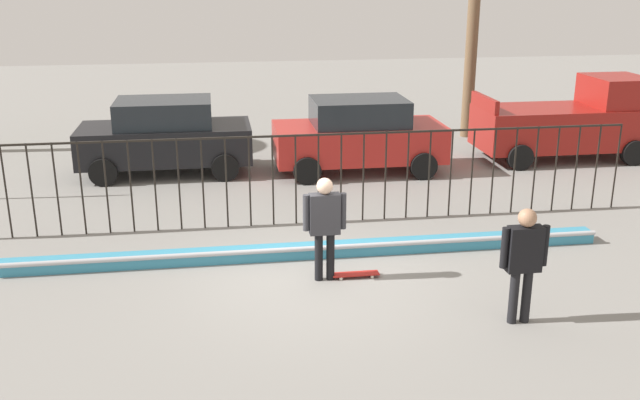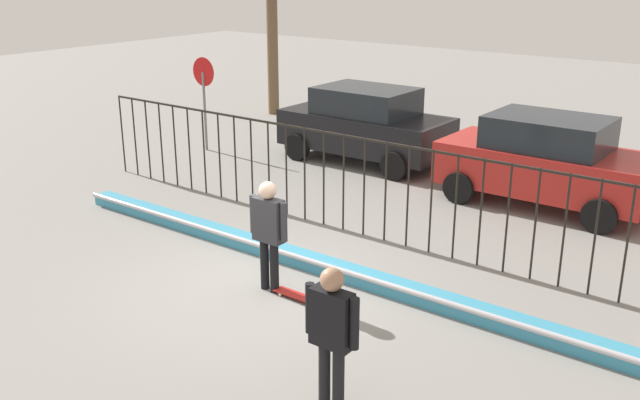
{
  "view_description": "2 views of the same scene",
  "coord_description": "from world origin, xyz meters",
  "px_view_note": "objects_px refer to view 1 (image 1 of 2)",
  "views": [
    {
      "loc": [
        -1.58,
        -11.05,
        5.02
      ],
      "look_at": [
        0.2,
        0.86,
        1.12
      ],
      "focal_mm": 40.2,
      "sensor_mm": 36.0,
      "label": 1
    },
    {
      "loc": [
        6.92,
        -7.72,
        4.97
      ],
      "look_at": [
        0.19,
        1.2,
        1.17
      ],
      "focal_mm": 40.06,
      "sensor_mm": 36.0,
      "label": 2
    }
  ],
  "objects_px": {
    "skateboarder": "(325,220)",
    "parked_car_black": "(165,136)",
    "pickup_truck": "(571,121)",
    "skateboard": "(356,274)",
    "camera_operator": "(524,255)",
    "parked_car_red": "(359,135)"
  },
  "relations": [
    {
      "from": "parked_car_red",
      "to": "pickup_truck",
      "type": "relative_size",
      "value": 0.91
    },
    {
      "from": "pickup_truck",
      "to": "skateboard",
      "type": "bearing_deg",
      "value": -138.39
    },
    {
      "from": "skateboarder",
      "to": "parked_car_black",
      "type": "relative_size",
      "value": 0.42
    },
    {
      "from": "skateboarder",
      "to": "skateboard",
      "type": "bearing_deg",
      "value": -33.83
    },
    {
      "from": "camera_operator",
      "to": "parked_car_black",
      "type": "distance_m",
      "value": 10.7
    },
    {
      "from": "parked_car_black",
      "to": "pickup_truck",
      "type": "relative_size",
      "value": 0.91
    },
    {
      "from": "skateboard",
      "to": "skateboarder",
      "type": "bearing_deg",
      "value": -162.04
    },
    {
      "from": "pickup_truck",
      "to": "skateboarder",
      "type": "bearing_deg",
      "value": -140.38
    },
    {
      "from": "skateboarder",
      "to": "parked_car_red",
      "type": "bearing_deg",
      "value": 39.62
    },
    {
      "from": "skateboarder",
      "to": "parked_car_black",
      "type": "height_order",
      "value": "parked_car_black"
    },
    {
      "from": "skateboard",
      "to": "camera_operator",
      "type": "distance_m",
      "value": 3.02
    },
    {
      "from": "camera_operator",
      "to": "parked_car_red",
      "type": "height_order",
      "value": "parked_car_red"
    },
    {
      "from": "camera_operator",
      "to": "parked_car_black",
      "type": "xyz_separation_m",
      "value": [
        -5.59,
        9.12,
        -0.1
      ]
    },
    {
      "from": "skateboarder",
      "to": "pickup_truck",
      "type": "distance_m",
      "value": 10.62
    },
    {
      "from": "camera_operator",
      "to": "parked_car_red",
      "type": "relative_size",
      "value": 0.41
    },
    {
      "from": "parked_car_red",
      "to": "camera_operator",
      "type": "bearing_deg",
      "value": -80.94
    },
    {
      "from": "skateboarder",
      "to": "pickup_truck",
      "type": "height_order",
      "value": "pickup_truck"
    },
    {
      "from": "parked_car_red",
      "to": "pickup_truck",
      "type": "distance_m",
      "value": 6.05
    },
    {
      "from": "skateboard",
      "to": "parked_car_black",
      "type": "height_order",
      "value": "parked_car_black"
    },
    {
      "from": "skateboarder",
      "to": "camera_operator",
      "type": "relative_size",
      "value": 1.0
    },
    {
      "from": "skateboard",
      "to": "parked_car_red",
      "type": "bearing_deg",
      "value": 95.82
    },
    {
      "from": "parked_car_black",
      "to": "pickup_truck",
      "type": "distance_m",
      "value": 10.92
    }
  ]
}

